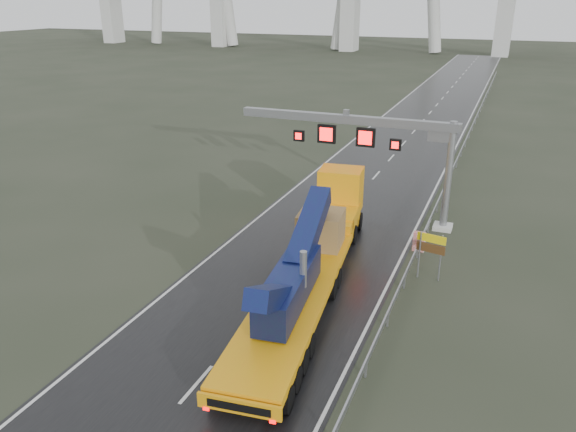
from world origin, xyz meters
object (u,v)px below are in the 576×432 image
at_px(exit_sign_pair, 431,248).
at_px(striped_barrier, 419,242).
at_px(heavy_haul_truck, 315,245).
at_px(sign_gantry, 376,140).

bearing_deg(exit_sign_pair, striped_barrier, 118.27).
distance_m(heavy_haul_truck, exit_sign_pair, 6.15).
bearing_deg(exit_sign_pair, heavy_haul_truck, -150.39).
distance_m(heavy_haul_truck, striped_barrier, 7.34).
bearing_deg(exit_sign_pair, sign_gantry, 134.50).
bearing_deg(heavy_haul_truck, exit_sign_pair, 12.25).
bearing_deg(sign_gantry, exit_sign_pair, -56.27).
xyz_separation_m(heavy_haul_truck, striped_barrier, (4.72, 5.47, -1.29)).
relative_size(heavy_haul_truck, striped_barrier, 17.50).
height_order(sign_gantry, striped_barrier, sign_gantry).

